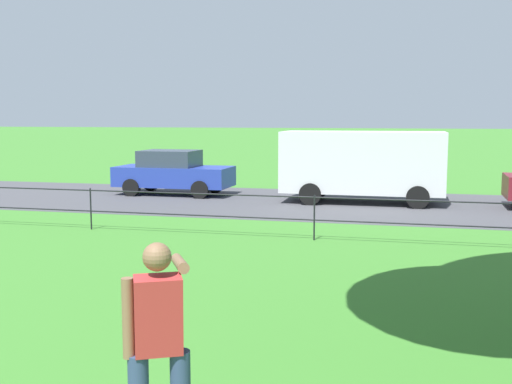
{
  "coord_description": "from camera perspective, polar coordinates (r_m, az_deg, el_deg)",
  "views": [
    {
      "loc": [
        1.98,
        0.36,
        2.7
      ],
      "look_at": [
        -0.2,
        9.12,
        1.6
      ],
      "focal_mm": 43.41,
      "sensor_mm": 36.0,
      "label": 1
    }
  ],
  "objects": [
    {
      "name": "street_strip",
      "position": [
        19.36,
        7.93,
        -1.12
      ],
      "size": [
        80.0,
        7.07,
        0.01
      ],
      "primitive_type": "cube",
      "color": "#424247",
      "rests_on": "ground"
    },
    {
      "name": "park_fence",
      "position": [
        13.58,
        5.4,
        -1.64
      ],
      "size": [
        32.45,
        0.04,
        1.0
      ],
      "color": "black",
      "rests_on": "ground"
    },
    {
      "name": "person_thrower",
      "position": [
        4.94,
        -8.97,
        -13.79
      ],
      "size": [
        0.47,
        0.86,
        1.76
      ],
      "color": "navy",
      "rests_on": "ground"
    },
    {
      "name": "car_blue_far_left",
      "position": [
        21.71,
        -7.65,
        1.82
      ],
      "size": [
        4.02,
        1.85,
        1.54
      ],
      "color": "#233899",
      "rests_on": "ground"
    },
    {
      "name": "panel_van_far_right",
      "position": [
        19.72,
        9.84,
        2.7
      ],
      "size": [
        5.0,
        2.11,
        2.24
      ],
      "color": "silver",
      "rests_on": "ground"
    }
  ]
}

